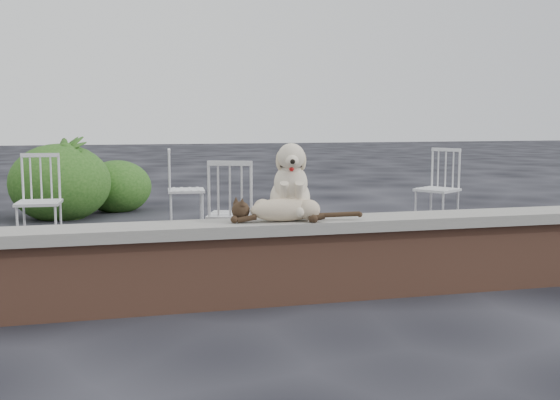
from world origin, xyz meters
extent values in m
plane|color=black|center=(0.00, 0.00, 0.00)|extent=(60.00, 60.00, 0.00)
cube|color=brown|center=(0.00, 0.00, 0.25)|extent=(6.00, 0.30, 0.50)
cube|color=slate|center=(0.00, 0.00, 0.54)|extent=(6.20, 0.40, 0.08)
imported|color=#1C4814|center=(-1.64, 4.52, 0.53)|extent=(0.84, 0.84, 1.06)
ellipsoid|color=#1C4814|center=(-1.73, 4.58, 0.46)|extent=(1.30, 1.19, 1.03)
ellipsoid|color=#1C4814|center=(-1.00, 5.11, 0.34)|extent=(0.95, 0.87, 0.75)
camera|label=1|loc=(-1.11, -4.50, 1.29)|focal=42.90mm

